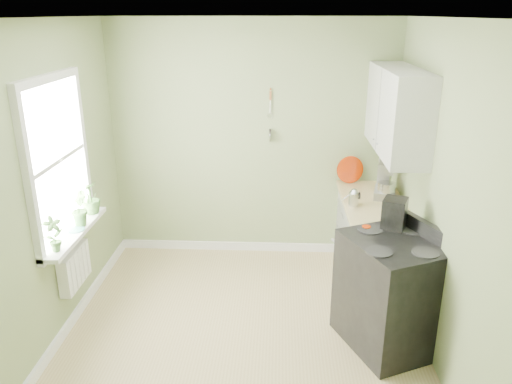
{
  "coord_description": "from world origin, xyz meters",
  "views": [
    {
      "loc": [
        0.31,
        -3.69,
        2.74
      ],
      "look_at": [
        0.1,
        0.55,
        1.2
      ],
      "focal_mm": 35.0,
      "sensor_mm": 36.0,
      "label": 1
    }
  ],
  "objects_px": {
    "kettle": "(354,198)",
    "stand_mixer": "(385,180)",
    "stove": "(391,292)",
    "coffee_maker": "(394,218)"
  },
  "relations": [
    {
      "from": "kettle",
      "to": "stand_mixer",
      "type": "bearing_deg",
      "value": 38.79
    },
    {
      "from": "stove",
      "to": "stand_mixer",
      "type": "relative_size",
      "value": 2.61
    },
    {
      "from": "stand_mixer",
      "to": "kettle",
      "type": "bearing_deg",
      "value": -141.21
    },
    {
      "from": "stand_mixer",
      "to": "kettle",
      "type": "distance_m",
      "value": 0.47
    },
    {
      "from": "stove",
      "to": "stand_mixer",
      "type": "xyz_separation_m",
      "value": [
        0.14,
        1.24,
        0.59
      ]
    },
    {
      "from": "stand_mixer",
      "to": "stove",
      "type": "bearing_deg",
      "value": -96.42
    },
    {
      "from": "stand_mixer",
      "to": "coffee_maker",
      "type": "distance_m",
      "value": 0.97
    },
    {
      "from": "kettle",
      "to": "coffee_maker",
      "type": "height_order",
      "value": "coffee_maker"
    },
    {
      "from": "stove",
      "to": "stand_mixer",
      "type": "height_order",
      "value": "stand_mixer"
    },
    {
      "from": "kettle",
      "to": "coffee_maker",
      "type": "bearing_deg",
      "value": -69.95
    }
  ]
}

